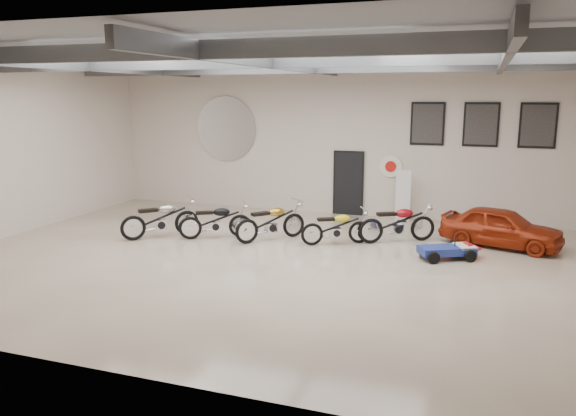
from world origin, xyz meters
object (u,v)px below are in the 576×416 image
(go_kart, at_px, (452,247))
(motorcycle_silver, at_px, (160,218))
(motorcycle_black, at_px, (215,220))
(motorcycle_gold, at_px, (271,221))
(vintage_car, at_px, (501,227))
(banner_stand, at_px, (403,195))
(motorcycle_red, at_px, (397,222))
(motorcycle_yellow, at_px, (336,227))

(go_kart, bearing_deg, motorcycle_silver, 155.82)
(go_kart, bearing_deg, motorcycle_black, 152.75)
(motorcycle_silver, distance_m, motorcycle_black, 1.57)
(motorcycle_gold, xyz_separation_m, vintage_car, (6.04, 1.42, -0.02))
(banner_stand, xyz_separation_m, motorcycle_black, (-4.70, -3.92, -0.34))
(banner_stand, height_order, motorcycle_gold, banner_stand)
(motorcycle_red, bearing_deg, motorcycle_yellow, 176.23)
(motorcycle_gold, bearing_deg, motorcycle_black, 141.70)
(motorcycle_black, height_order, go_kart, motorcycle_black)
(motorcycle_black, height_order, motorcycle_red, motorcycle_red)
(go_kart, bearing_deg, motorcycle_red, 114.54)
(motorcycle_black, bearing_deg, vintage_car, -17.88)
(motorcycle_black, bearing_deg, motorcycle_silver, 165.83)
(motorcycle_yellow, height_order, motorcycle_red, motorcycle_red)
(motorcycle_red, height_order, vintage_car, motorcycle_red)
(motorcycle_red, bearing_deg, vintage_car, -20.93)
(motorcycle_black, bearing_deg, motorcycle_red, -16.30)
(banner_stand, height_order, motorcycle_yellow, banner_stand)
(motorcycle_silver, height_order, vintage_car, motorcycle_silver)
(motorcycle_red, bearing_deg, motorcycle_silver, 164.09)
(banner_stand, relative_size, motorcycle_black, 0.86)
(motorcycle_silver, distance_m, motorcycle_gold, 3.16)
(motorcycle_red, distance_m, go_kart, 1.95)
(motorcycle_silver, bearing_deg, vintage_car, -32.38)
(banner_stand, relative_size, vintage_car, 0.55)
(banner_stand, height_order, motorcycle_red, banner_stand)
(motorcycle_gold, bearing_deg, vintage_car, -35.98)
(motorcycle_gold, relative_size, motorcycle_red, 0.98)
(motorcycle_gold, height_order, vintage_car, motorcycle_gold)
(motorcycle_black, relative_size, vintage_car, 0.64)
(motorcycle_yellow, relative_size, motorcycle_red, 0.88)
(motorcycle_silver, bearing_deg, motorcycle_gold, -32.09)
(motorcycle_yellow, relative_size, vintage_car, 0.61)
(banner_stand, relative_size, go_kart, 1.04)
(motorcycle_silver, xyz_separation_m, motorcycle_black, (1.51, 0.45, -0.05))
(motorcycle_black, xyz_separation_m, motorcycle_red, (4.92, 1.26, 0.04))
(motorcycle_red, xyz_separation_m, vintage_car, (2.69, 0.47, -0.03))
(motorcycle_red, bearing_deg, banner_stand, 63.92)
(motorcycle_yellow, bearing_deg, motorcycle_red, -2.91)
(motorcycle_yellow, distance_m, motorcycle_red, 1.72)
(vintage_car, bearing_deg, motorcycle_black, 118.99)
(vintage_car, bearing_deg, motorcycle_red, 116.05)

